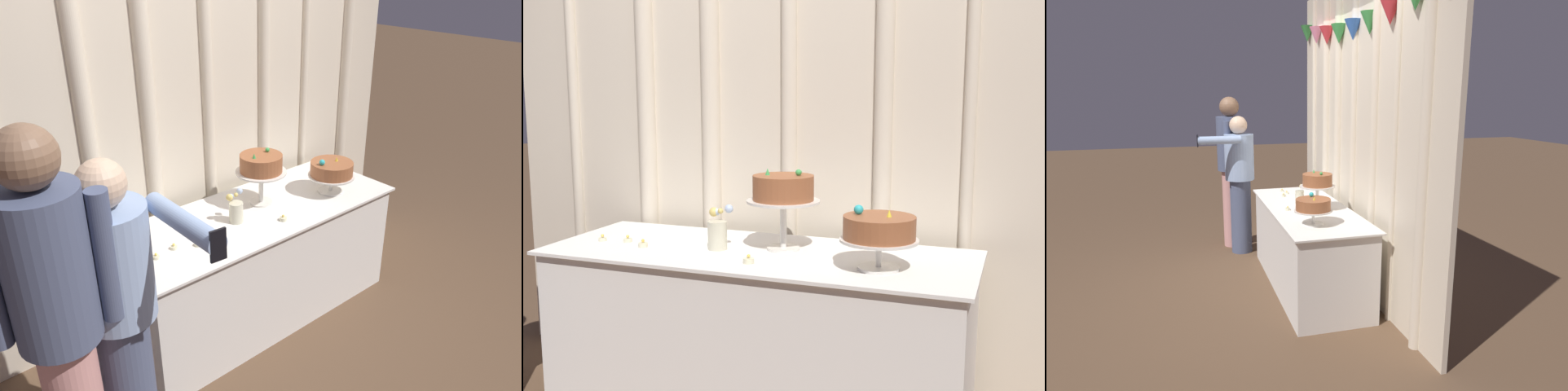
{
  "view_description": "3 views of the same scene",
  "coord_description": "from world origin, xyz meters",
  "views": [
    {
      "loc": [
        -1.83,
        -2.08,
        2.24
      ],
      "look_at": [
        0.05,
        0.11,
        0.85
      ],
      "focal_mm": 35.86,
      "sensor_mm": 36.0,
      "label": 1
    },
    {
      "loc": [
        1.06,
        -2.42,
        1.44
      ],
      "look_at": [
        0.13,
        0.09,
        1.01
      ],
      "focal_mm": 44.77,
      "sensor_mm": 36.0,
      "label": 2
    },
    {
      "loc": [
        3.97,
        -1.02,
        1.8
      ],
      "look_at": [
        0.21,
        0.04,
        0.92
      ],
      "focal_mm": 32.01,
      "sensor_mm": 36.0,
      "label": 3
    }
  ],
  "objects": [
    {
      "name": "ground_plane",
      "position": [
        0.0,
        0.0,
        0.0
      ],
      "size": [
        24.0,
        24.0,
        0.0
      ],
      "primitive_type": "plane",
      "color": "brown"
    },
    {
      "name": "guest_man_pink_jacket",
      "position": [
        -1.4,
        -0.43,
        0.97
      ],
      "size": [
        0.46,
        0.39,
        1.74
      ],
      "color": "#D6938E",
      "rests_on": "ground_plane"
    },
    {
      "name": "cake_display_nearleft",
      "position": [
        0.09,
        0.16,
        1.02
      ],
      "size": [
        0.32,
        0.32,
        0.36
      ],
      "color": "silver",
      "rests_on": "cake_table"
    },
    {
      "name": "cake_table",
      "position": [
        0.0,
        0.1,
        0.38
      ],
      "size": [
        1.86,
        0.71,
        0.76
      ],
      "color": "white",
      "rests_on": "ground_plane"
    },
    {
      "name": "flower_vase",
      "position": [
        -0.18,
        0.07,
        0.84
      ],
      "size": [
        0.11,
        0.09,
        0.2
      ],
      "color": "beige",
      "rests_on": "cake_table"
    },
    {
      "name": "cake_display_nearright",
      "position": [
        0.55,
        -0.01,
        0.92
      ],
      "size": [
        0.3,
        0.3,
        0.25
      ],
      "color": "silver",
      "rests_on": "cake_table"
    },
    {
      "name": "tealight_far_right",
      "position": [
        0.04,
        -0.1,
        0.77
      ],
      "size": [
        0.04,
        0.04,
        0.04
      ],
      "color": "beige",
      "rests_on": "cake_table"
    },
    {
      "name": "guest_girl_blue_dress",
      "position": [
        -1.14,
        -0.37,
        0.85
      ],
      "size": [
        0.49,
        0.62,
        1.54
      ],
      "color": "#4C5675",
      "rests_on": "ground_plane"
    },
    {
      "name": "tealight_far_left",
      "position": [
        -0.74,
        0.03,
        0.77
      ],
      "size": [
        0.04,
        0.04,
        0.03
      ],
      "color": "beige",
      "rests_on": "cake_table"
    },
    {
      "name": "draped_curtain",
      "position": [
        -0.01,
        0.56,
        1.48
      ],
      "size": [
        3.22,
        0.16,
        2.83
      ],
      "color": "beige",
      "rests_on": "ground_plane"
    },
    {
      "name": "tealight_near_right",
      "position": [
        -0.5,
        -0.01,
        0.77
      ],
      "size": [
        0.04,
        0.04,
        0.04
      ],
      "color": "beige",
      "rests_on": "cake_table"
    },
    {
      "name": "tealight_near_left",
      "position": [
        -0.62,
        0.05,
        0.77
      ],
      "size": [
        0.04,
        0.04,
        0.03
      ],
      "color": "beige",
      "rests_on": "cake_table"
    }
  ]
}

